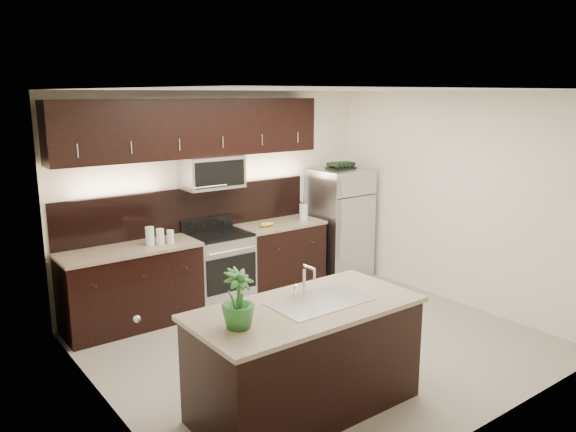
# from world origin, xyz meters

# --- Properties ---
(ground) EXTENTS (4.50, 4.50, 0.00)m
(ground) POSITION_xyz_m (0.00, 0.00, 0.00)
(ground) COLOR gray
(ground) RESTS_ON ground
(room_walls) EXTENTS (4.52, 4.02, 2.71)m
(room_walls) POSITION_xyz_m (-0.11, -0.04, 1.70)
(room_walls) COLOR silver
(room_walls) RESTS_ON ground
(counter_run) EXTENTS (3.51, 0.65, 0.94)m
(counter_run) POSITION_xyz_m (-0.46, 1.69, 0.47)
(counter_run) COLOR black
(counter_run) RESTS_ON ground
(upper_fixtures) EXTENTS (3.49, 0.40, 1.66)m
(upper_fixtures) POSITION_xyz_m (-0.43, 1.84, 2.14)
(upper_fixtures) COLOR black
(upper_fixtures) RESTS_ON counter_run
(island) EXTENTS (1.96, 0.96, 0.94)m
(island) POSITION_xyz_m (-0.92, -0.91, 0.47)
(island) COLOR black
(island) RESTS_ON ground
(sink_faucet) EXTENTS (0.84, 0.50, 0.28)m
(sink_faucet) POSITION_xyz_m (-0.77, -0.90, 0.96)
(sink_faucet) COLOR silver
(sink_faucet) RESTS_ON island
(refrigerator) EXTENTS (0.77, 0.69, 1.59)m
(refrigerator) POSITION_xyz_m (1.76, 1.63, 0.80)
(refrigerator) COLOR #B2B2B7
(refrigerator) RESTS_ON ground
(wine_rack) EXTENTS (0.39, 0.24, 0.10)m
(wine_rack) POSITION_xyz_m (1.76, 1.63, 1.64)
(wine_rack) COLOR black
(wine_rack) RESTS_ON refrigerator
(plant) EXTENTS (0.32, 0.32, 0.46)m
(plant) POSITION_xyz_m (-1.60, -0.96, 1.17)
(plant) COLOR #275F26
(plant) RESTS_ON island
(canisters) EXTENTS (0.32, 0.14, 0.22)m
(canisters) POSITION_xyz_m (-1.09, 1.62, 1.04)
(canisters) COLOR silver
(canisters) RESTS_ON counter_run
(french_press) EXTENTS (0.12, 0.12, 0.34)m
(french_press) POSITION_xyz_m (1.09, 1.64, 1.07)
(french_press) COLOR silver
(french_press) RESTS_ON counter_run
(bananas) EXTENTS (0.20, 0.16, 0.06)m
(bananas) POSITION_xyz_m (0.38, 1.61, 0.97)
(bananas) COLOR gold
(bananas) RESTS_ON counter_run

